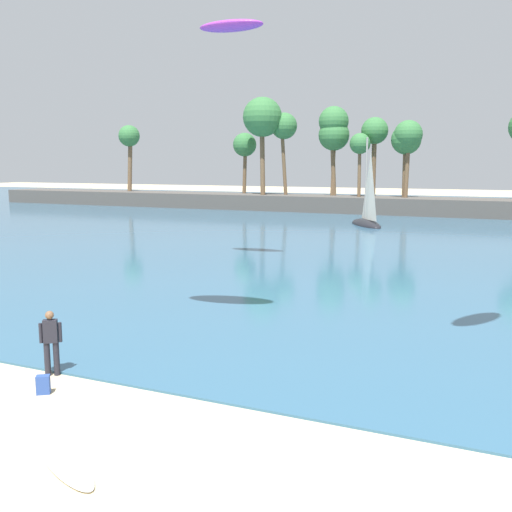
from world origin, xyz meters
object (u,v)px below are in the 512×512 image
(sailboat_near_shore, at_px, (367,217))
(person_at_waterline, at_px, (51,341))
(kite_aloft_drifting_left, at_px, (231,26))
(backpack_near_kite, at_px, (43,385))
(surfboard, at_px, (66,466))

(sailboat_near_shore, bearing_deg, person_at_waterline, -87.88)
(person_at_waterline, relative_size, kite_aloft_drifting_left, 0.49)
(backpack_near_kite, bearing_deg, kite_aloft_drifting_left, 102.17)
(surfboard, distance_m, sailboat_near_shore, 42.64)
(person_at_waterline, height_order, kite_aloft_drifting_left, kite_aloft_drifting_left)
(kite_aloft_drifting_left, bearing_deg, person_at_waterline, -83.06)
(surfboard, xyz_separation_m, sailboat_near_shore, (-4.96, 42.35, 0.75))
(backpack_near_kite, xyz_separation_m, sailboat_near_shore, (-2.11, 39.93, 0.58))
(person_at_waterline, xyz_separation_m, kite_aloft_drifting_left, (-3.06, 16.30, 11.12))
(surfboard, bearing_deg, person_at_waterline, -17.24)
(backpack_near_kite, distance_m, kite_aloft_drifting_left, 21.28)
(person_at_waterline, bearing_deg, sailboat_near_shore, 92.12)
(sailboat_near_shore, bearing_deg, surfboard, -83.32)
(person_at_waterline, height_order, backpack_near_kite, person_at_waterline)
(person_at_waterline, distance_m, kite_aloft_drifting_left, 19.97)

